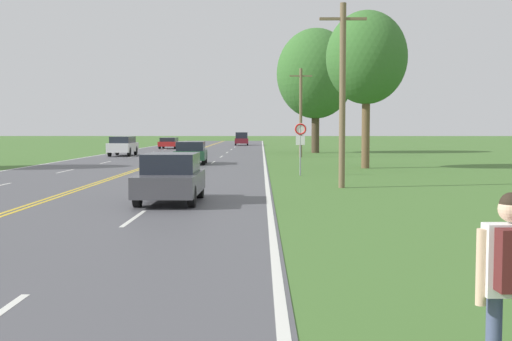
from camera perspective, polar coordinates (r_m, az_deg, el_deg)
hitchhiker_person at (r=5.97m, az=21.79°, el=-8.31°), size 0.59×0.42×1.74m
traffic_sign at (r=31.27m, az=3.97°, el=3.09°), size 0.60×0.10×2.56m
utility_pole_midground at (r=24.94m, az=7.69°, el=6.90°), size 1.80×0.24×7.05m
utility_pole_far at (r=51.54m, az=4.00°, el=5.29°), size 1.80×0.24×7.08m
tree_left_verge at (r=37.75m, az=9.80°, el=9.83°), size 4.64×4.64×9.02m
tree_behind_sign at (r=61.20m, az=5.33°, el=8.55°), size 7.35×7.35×11.69m
car_dark_grey_sedan_approaching at (r=20.00m, az=-7.58°, el=-0.62°), size 1.80×3.99×1.52m
car_dark_green_hatchback_mid_near at (r=41.49m, az=-5.80°, el=1.66°), size 2.09×4.18×1.46m
car_white_suv_mid_far at (r=54.91m, az=-11.75°, el=2.21°), size 1.88×4.89×1.63m
car_red_hatchback_receding at (r=73.80m, az=-7.73°, el=2.48°), size 2.02×4.00×1.27m
car_maroon_van_distant at (r=88.17m, az=-1.29°, el=2.85°), size 1.93×4.12×1.79m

